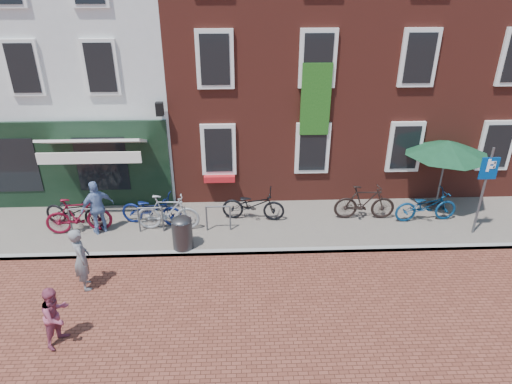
{
  "coord_description": "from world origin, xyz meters",
  "views": [
    {
      "loc": [
        1.16,
        -10.42,
        7.25
      ],
      "look_at": [
        1.61,
        0.89,
        1.51
      ],
      "focal_mm": 31.55,
      "sensor_mm": 36.0,
      "label": 1
    }
  ],
  "objects_px": {
    "parking_sign": "(486,180)",
    "parasol": "(448,145)",
    "bicycle_4": "(253,205)",
    "bicycle_5": "(365,202)",
    "boy": "(56,316)",
    "woman": "(81,259)",
    "cafe_person": "(98,207)",
    "bicycle_1": "(78,215)",
    "bicycle_6": "(426,206)",
    "litter_bin": "(182,231)",
    "bicycle_2": "(152,209)",
    "bicycle_3": "(168,212)",
    "bicycle_0": "(75,211)"
  },
  "relations": [
    {
      "from": "parking_sign",
      "to": "parasol",
      "type": "relative_size",
      "value": 1.04
    },
    {
      "from": "parking_sign",
      "to": "bicycle_4",
      "type": "distance_m",
      "value": 6.73
    },
    {
      "from": "bicycle_5",
      "to": "parasol",
      "type": "bearing_deg",
      "value": -73.01
    },
    {
      "from": "boy",
      "to": "bicycle_5",
      "type": "xyz_separation_m",
      "value": [
        7.75,
        4.78,
        -0.03
      ]
    },
    {
      "from": "woman",
      "to": "parasol",
      "type": "bearing_deg",
      "value": -95.42
    },
    {
      "from": "parking_sign",
      "to": "cafe_person",
      "type": "bearing_deg",
      "value": 177.49
    },
    {
      "from": "woman",
      "to": "bicycle_1",
      "type": "bearing_deg",
      "value": -5.3
    },
    {
      "from": "parking_sign",
      "to": "bicycle_5",
      "type": "height_order",
      "value": "parking_sign"
    },
    {
      "from": "parasol",
      "to": "bicycle_6",
      "type": "bearing_deg",
      "value": -130.17
    },
    {
      "from": "litter_bin",
      "to": "bicycle_6",
      "type": "relative_size",
      "value": 0.54
    },
    {
      "from": "boy",
      "to": "litter_bin",
      "type": "bearing_deg",
      "value": -10.92
    },
    {
      "from": "cafe_person",
      "to": "woman",
      "type": "bearing_deg",
      "value": 59.4
    },
    {
      "from": "bicycle_1",
      "to": "bicycle_2",
      "type": "distance_m",
      "value": 2.12
    },
    {
      "from": "litter_bin",
      "to": "bicycle_1",
      "type": "bearing_deg",
      "value": 163.11
    },
    {
      "from": "parking_sign",
      "to": "boy",
      "type": "xyz_separation_m",
      "value": [
        -10.82,
        -3.8,
        -1.12
      ]
    },
    {
      "from": "bicycle_3",
      "to": "bicycle_5",
      "type": "relative_size",
      "value": 1.0
    },
    {
      "from": "cafe_person",
      "to": "bicycle_4",
      "type": "distance_m",
      "value": 4.61
    },
    {
      "from": "woman",
      "to": "bicycle_3",
      "type": "xyz_separation_m",
      "value": [
        1.74,
        2.54,
        -0.17
      ]
    },
    {
      "from": "litter_bin",
      "to": "bicycle_2",
      "type": "relative_size",
      "value": 0.54
    },
    {
      "from": "bicycle_2",
      "to": "bicycle_5",
      "type": "relative_size",
      "value": 1.03
    },
    {
      "from": "bicycle_2",
      "to": "bicycle_6",
      "type": "bearing_deg",
      "value": -78.76
    },
    {
      "from": "bicycle_1",
      "to": "bicycle_6",
      "type": "distance_m",
      "value": 10.51
    },
    {
      "from": "parasol",
      "to": "bicycle_6",
      "type": "relative_size",
      "value": 1.34
    },
    {
      "from": "bicycle_6",
      "to": "bicycle_2",
      "type": "bearing_deg",
      "value": 85.51
    },
    {
      "from": "parasol",
      "to": "bicycle_6",
      "type": "xyz_separation_m",
      "value": [
        -0.73,
        -0.87,
        -1.66
      ]
    },
    {
      "from": "cafe_person",
      "to": "bicycle_6",
      "type": "height_order",
      "value": "cafe_person"
    },
    {
      "from": "bicycle_4",
      "to": "boy",
      "type": "bearing_deg",
      "value": 146.21
    },
    {
      "from": "bicycle_1",
      "to": "bicycle_5",
      "type": "height_order",
      "value": "same"
    },
    {
      "from": "parking_sign",
      "to": "bicycle_1",
      "type": "height_order",
      "value": "parking_sign"
    },
    {
      "from": "cafe_person",
      "to": "bicycle_4",
      "type": "height_order",
      "value": "cafe_person"
    },
    {
      "from": "cafe_person",
      "to": "bicycle_1",
      "type": "xyz_separation_m",
      "value": [
        -0.61,
        0.02,
        -0.27
      ]
    },
    {
      "from": "parasol",
      "to": "bicycle_3",
      "type": "xyz_separation_m",
      "value": [
        -8.63,
        -1.07,
        -1.6
      ]
    },
    {
      "from": "bicycle_3",
      "to": "bicycle_0",
      "type": "bearing_deg",
      "value": 86.93
    },
    {
      "from": "parasol",
      "to": "boy",
      "type": "height_order",
      "value": "parasol"
    },
    {
      "from": "litter_bin",
      "to": "woman",
      "type": "relative_size",
      "value": 0.62
    },
    {
      "from": "litter_bin",
      "to": "bicycle_3",
      "type": "bearing_deg",
      "value": 117.38
    },
    {
      "from": "bicycle_1",
      "to": "bicycle_2",
      "type": "height_order",
      "value": "bicycle_1"
    },
    {
      "from": "parking_sign",
      "to": "bicycle_4",
      "type": "xyz_separation_m",
      "value": [
        -6.53,
        1.07,
        -1.21
      ]
    },
    {
      "from": "bicycle_1",
      "to": "cafe_person",
      "type": "bearing_deg",
      "value": -100.06
    },
    {
      "from": "boy",
      "to": "parasol",
      "type": "bearing_deg",
      "value": -39.21
    },
    {
      "from": "bicycle_1",
      "to": "parasol",
      "type": "bearing_deg",
      "value": -92.28
    },
    {
      "from": "boy",
      "to": "bicycle_1",
      "type": "bearing_deg",
      "value": 34.56
    },
    {
      "from": "litter_bin",
      "to": "woman",
      "type": "bearing_deg",
      "value": -146.25
    },
    {
      "from": "bicycle_0",
      "to": "bicycle_4",
      "type": "xyz_separation_m",
      "value": [
        5.41,
        0.18,
        0.0
      ]
    },
    {
      "from": "woman",
      "to": "boy",
      "type": "bearing_deg",
      "value": 155.77
    },
    {
      "from": "litter_bin",
      "to": "parasol",
      "type": "distance_m",
      "value": 8.52
    },
    {
      "from": "woman",
      "to": "bicycle_1",
      "type": "relative_size",
      "value": 0.89
    },
    {
      "from": "bicycle_4",
      "to": "bicycle_6",
      "type": "bearing_deg",
      "value": -85.53
    },
    {
      "from": "bicycle_6",
      "to": "woman",
      "type": "bearing_deg",
      "value": 102.19
    },
    {
      "from": "bicycle_1",
      "to": "litter_bin",
      "type": "bearing_deg",
      "value": -114.99
    }
  ]
}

